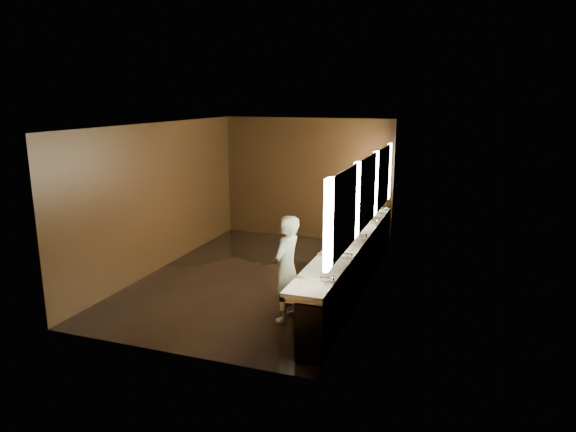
% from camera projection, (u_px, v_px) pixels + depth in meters
% --- Properties ---
extents(floor, '(6.00, 6.00, 0.00)m').
position_uv_depth(floor, '(257.00, 278.00, 9.48)').
color(floor, black).
rests_on(floor, ground).
extents(ceiling, '(4.00, 6.00, 0.02)m').
position_uv_depth(ceiling, '(255.00, 124.00, 8.84)').
color(ceiling, '#2D2D2B').
rests_on(ceiling, wall_back).
extents(wall_back, '(4.00, 0.02, 2.80)m').
position_uv_depth(wall_back, '(307.00, 179.00, 11.91)').
color(wall_back, black).
rests_on(wall_back, floor).
extents(wall_front, '(4.00, 0.02, 2.80)m').
position_uv_depth(wall_front, '(163.00, 250.00, 6.40)').
color(wall_front, black).
rests_on(wall_front, floor).
extents(wall_left, '(0.02, 6.00, 2.80)m').
position_uv_depth(wall_left, '(160.00, 197.00, 9.81)').
color(wall_left, black).
rests_on(wall_left, floor).
extents(wall_right, '(0.02, 6.00, 2.80)m').
position_uv_depth(wall_right, '(367.00, 212.00, 8.51)').
color(wall_right, black).
rests_on(wall_right, floor).
extents(sink_counter, '(0.55, 5.40, 1.01)m').
position_uv_depth(sink_counter, '(354.00, 263.00, 8.78)').
color(sink_counter, black).
rests_on(sink_counter, floor).
extents(mirror_band, '(0.06, 5.03, 1.15)m').
position_uv_depth(mirror_band, '(367.00, 191.00, 8.43)').
color(mirror_band, '#FEF0C6').
rests_on(mirror_band, wall_right).
extents(person, '(0.46, 0.63, 1.60)m').
position_uv_depth(person, '(286.00, 269.00, 7.54)').
color(person, '#7FABBD').
rests_on(person, floor).
extents(trash_bin, '(0.42, 0.42, 0.62)m').
position_uv_depth(trash_bin, '(325.00, 293.00, 7.93)').
color(trash_bin, black).
rests_on(trash_bin, floor).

